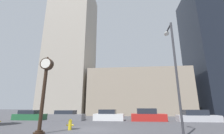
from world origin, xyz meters
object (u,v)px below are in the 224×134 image
car_grey (67,116)px  fire_hydrant_far (70,124)px  street_lamp_right (173,59)px  street_clock (44,85)px  car_green (30,116)px  car_silver (197,117)px  car_white (109,116)px  car_red (148,116)px

car_grey → fire_hydrant_far: 9.08m
fire_hydrant_far → street_lamp_right: bearing=-13.8°
street_clock → car_grey: (-2.32, 10.20, -2.59)m
car_green → car_silver: 21.46m
car_white → car_red: car_red is taller
street_clock → street_lamp_right: street_lamp_right is taller
car_green → fire_hydrant_far: (8.83, -8.40, -0.14)m
street_clock → car_silver: 17.37m
car_grey → street_lamp_right: street_lamp_right is taller
car_green → street_lamp_right: (16.27, -10.22, 4.19)m
car_grey → car_green: bearing=-179.0°
fire_hydrant_far → car_white: bearing=77.5°
street_clock → car_grey: 10.78m
car_green → car_red: bearing=-0.4°
car_red → street_lamp_right: size_ratio=0.59×
car_white → car_silver: size_ratio=0.82×
car_red → car_white: bearing=177.3°
car_green → car_red: car_red is taller
car_white → car_silver: 10.74m
fire_hydrant_far → street_lamp_right: 8.79m
car_grey → car_silver: (16.25, -0.15, 0.03)m
car_white → fire_hydrant_far: size_ratio=5.04×
car_red → street_lamp_right: (0.60, -10.02, 4.09)m
fire_hydrant_far → car_green: bearing=136.5°
car_silver → street_lamp_right: street_lamp_right is taller
car_grey → fire_hydrant_far: car_grey is taller
street_clock → street_lamp_right: (8.74, 0.05, 1.60)m
car_grey → street_lamp_right: (11.06, -10.15, 4.19)m
street_clock → car_red: street_clock is taller
car_red → car_silver: (5.79, -0.02, -0.07)m
car_green → car_grey: size_ratio=0.90×
car_green → fire_hydrant_far: size_ratio=5.32×
car_silver → fire_hydrant_far: (-12.63, -8.17, -0.16)m
car_green → car_grey: bearing=-0.4°
car_red → car_silver: car_red is taller
car_white → street_lamp_right: size_ratio=0.54×
car_grey → car_white: size_ratio=1.17×
car_green → street_lamp_right: size_ratio=0.57×
street_clock → car_grey: street_clock is taller
car_silver → street_lamp_right: (-5.19, -10.00, 4.16)m
street_clock → car_grey: size_ratio=1.13×
car_silver → fire_hydrant_far: 15.04m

